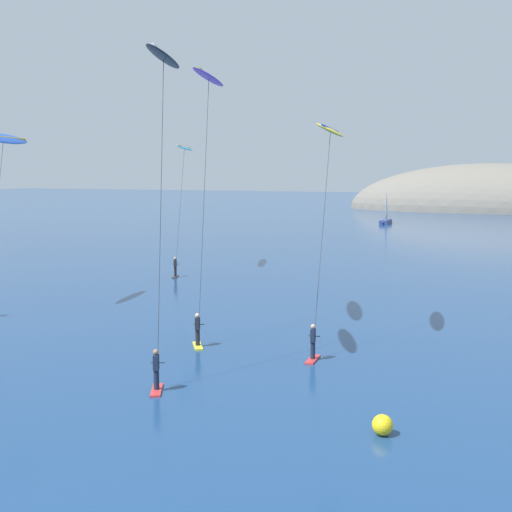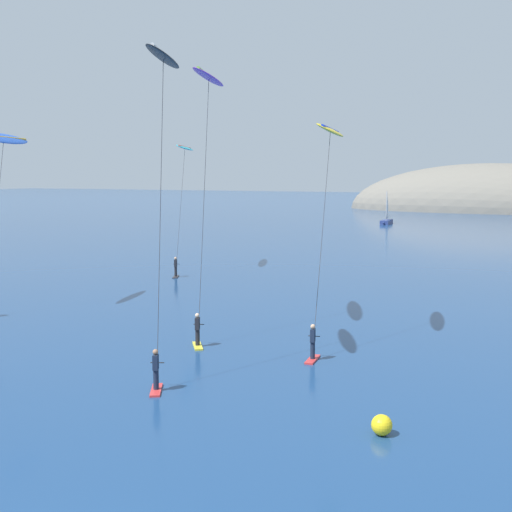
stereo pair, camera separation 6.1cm
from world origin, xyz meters
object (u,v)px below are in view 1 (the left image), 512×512
at_px(marker_buoy, 382,425).
at_px(kitesurfer_black, 163,87).
at_px(kitesurfer_blue, 2,154).
at_px(kitesurfer_yellow, 329,148).
at_px(kitesurfer_cyan, 184,158).
at_px(sailboat_far, 385,220).
at_px(kitesurfer_purple, 208,96).

bearing_deg(marker_buoy, kitesurfer_black, 164.80).
bearing_deg(kitesurfer_blue, kitesurfer_yellow, 4.75).
xyz_separation_m(kitesurfer_yellow, marker_buoy, (5.85, -10.95, -9.53)).
distance_m(kitesurfer_cyan, marker_buoy, 40.01).
bearing_deg(sailboat_far, kitesurfer_yellow, -77.63).
xyz_separation_m(kitesurfer_cyan, kitesurfer_black, (15.54, -26.19, 2.12)).
bearing_deg(kitesurfer_cyan, kitesurfer_yellow, -42.08).
bearing_deg(kitesurfer_cyan, marker_buoy, -48.30).
distance_m(kitesurfer_purple, marker_buoy, 20.08).
bearing_deg(sailboat_far, kitesurfer_purple, -82.22).
bearing_deg(kitesurfer_black, kitesurfer_yellow, 61.44).
xyz_separation_m(kitesurfer_cyan, kitesurfer_blue, (-0.80, -19.76, -0.20)).
xyz_separation_m(sailboat_far, kitesurfer_purple, (10.99, -80.44, 12.03)).
bearing_deg(kitesurfer_yellow, kitesurfer_purple, -171.71).
relative_size(kitesurfer_black, kitesurfer_blue, 1.23).
bearing_deg(kitesurfer_purple, kitesurfer_yellow, 8.29).
xyz_separation_m(kitesurfer_yellow, kitesurfer_cyan, (-19.97, 18.04, 0.16)).
bearing_deg(kitesurfer_blue, kitesurfer_black, -21.47).
relative_size(kitesurfer_yellow, kitesurfer_blue, 1.00).
relative_size(kitesurfer_cyan, kitesurfer_black, 0.82).
relative_size(sailboat_far, kitesurfer_cyan, 0.53).
height_order(kitesurfer_yellow, kitesurfer_purple, kitesurfer_purple).
bearing_deg(kitesurfer_purple, kitesurfer_cyan, 125.48).
xyz_separation_m(kitesurfer_black, marker_buoy, (10.29, -2.80, -11.81)).
xyz_separation_m(kitesurfer_black, kitesurfer_blue, (-16.33, 6.42, -2.32)).
xyz_separation_m(kitesurfer_purple, marker_buoy, (12.30, -10.01, -12.32)).
relative_size(sailboat_far, kitesurfer_purple, 0.42).
height_order(kitesurfer_cyan, kitesurfer_purple, kitesurfer_purple).
bearing_deg(kitesurfer_cyan, kitesurfer_black, -59.32).
bearing_deg(kitesurfer_blue, sailboat_far, 87.66).
xyz_separation_m(kitesurfer_yellow, kitesurfer_black, (-4.44, -8.15, 2.28)).
height_order(kitesurfer_yellow, marker_buoy, kitesurfer_yellow).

